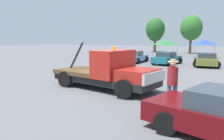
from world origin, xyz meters
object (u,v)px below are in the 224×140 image
parked_car_teal (167,58)px  tree_center (155,29)px  person_near_truck (172,79)px  tree_right (191,28)px  parked_car_maroon (110,55)px  tree_left (155,32)px  parked_car_olive (207,60)px  canopy_tent_green (165,43)px  parked_car_skyblue (134,57)px  canopy_tent_blue (204,42)px  tow_truck (109,72)px

parked_car_teal → tree_center: bearing=29.8°
person_near_truck → tree_center: bearing=-0.6°
tree_right → parked_car_teal: bearing=-88.0°
parked_car_maroon → parked_car_teal: (7.44, -0.82, -0.00)m
tree_left → parked_car_maroon: bearing=-87.3°
tree_center → parked_car_olive: bearing=-60.2°
canopy_tent_green → tree_center: (-4.52, 8.93, 2.55)m
tree_left → tree_center: (0.55, -1.75, 0.40)m
parked_car_maroon → parked_car_skyblue: bearing=-100.4°
canopy_tent_green → canopy_tent_blue: canopy_tent_blue is taller
parked_car_teal → parked_car_olive: 3.94m
canopy_tent_green → parked_car_maroon: bearing=-109.8°
tow_truck → parked_car_teal: (-0.38, 13.38, -0.27)m
parked_car_skyblue → canopy_tent_green: (0.39, 11.92, 1.51)m
tree_center → tree_right: tree_right is taller
parked_car_olive → tree_right: size_ratio=0.68×
tree_center → parked_car_teal: bearing=-69.3°
canopy_tent_green → tree_center: size_ratio=0.47×
parked_car_olive → tree_center: tree_center is taller
parked_car_maroon → person_near_truck: bearing=-143.1°
parked_car_maroon → tree_center: size_ratio=0.66×
tow_truck → person_near_truck: (3.68, -1.53, 0.21)m
parked_car_maroon → tree_right: bearing=-18.7°
parked_car_maroon → tree_right: 20.63m
canopy_tent_green → parked_car_skyblue: bearing=-91.9°
tow_truck → tree_left: size_ratio=0.99×
parked_car_teal → parked_car_olive: size_ratio=0.92×
parked_car_olive → canopy_tent_blue: (-1.43, 10.88, 1.62)m
canopy_tent_blue → tree_left: tree_left is taller
tow_truck → parked_car_maroon: tow_truck is taller
parked_car_olive → tree_left: tree_left is taller
parked_car_teal → tree_right: bearing=11.1°
parked_car_maroon → tree_left: bearing=3.4°
parked_car_teal → tree_center: (-7.92, 20.95, 4.07)m
parked_car_teal → canopy_tent_green: size_ratio=1.36×
tree_right → parked_car_maroon: bearing=-109.5°
parked_car_skyblue → parked_car_olive: size_ratio=0.89×
tree_center → tree_right: (7.22, -1.07, 0.06)m
canopy_tent_green → person_near_truck: bearing=-74.5°
tree_left → person_near_truck: bearing=-71.6°
tow_truck → tree_center: (-8.30, 34.33, 3.80)m
person_near_truck → parked_car_maroon: 19.50m
parked_car_skyblue → parked_car_teal: (3.79, -0.10, -0.00)m
tow_truck → parked_car_maroon: bearing=128.8°
parked_car_maroon → tree_right: size_ratio=0.65×
tow_truck → parked_car_teal: bearing=101.6°
tree_left → tree_center: 1.88m
parked_car_maroon → canopy_tent_blue: bearing=-43.3°
parked_car_teal → tree_right: tree_right is taller
parked_car_skyblue → parked_car_olive: bearing=-89.8°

